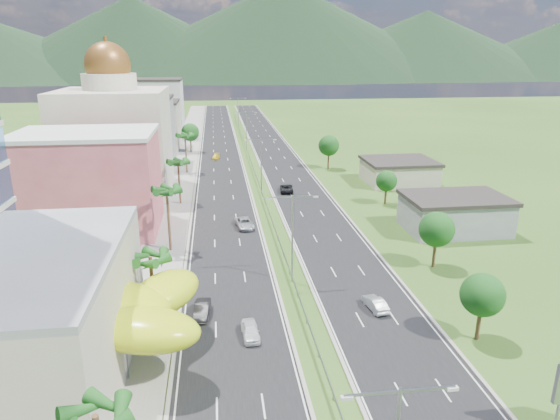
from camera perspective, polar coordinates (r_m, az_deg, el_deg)
name	(u,v)px	position (r m, az deg, el deg)	size (l,w,h in m)	color
ground	(307,324)	(52.99, 3.06, -12.83)	(500.00, 500.00, 0.00)	#2D5119
road_left	(220,155)	(137.51, -6.83, 6.27)	(11.00, 260.00, 0.04)	black
road_right	(275,154)	(138.44, -0.58, 6.47)	(11.00, 260.00, 0.04)	black
sidewalk_left	(185,156)	(137.75, -10.81, 6.12)	(7.00, 260.00, 0.12)	gray
median_guardrail	(253,166)	(120.07, -3.12, 5.00)	(0.10, 216.06, 0.76)	gray
streetlight_median_b	(292,230)	(59.06, 1.43, -2.26)	(6.04, 0.25, 11.00)	gray
streetlight_median_c	(261,160)	(97.35, -2.18, 5.72)	(6.04, 0.25, 11.00)	gray
streetlight_median_d	(246,127)	(141.56, -3.89, 9.44)	(6.04, 0.25, 11.00)	gray
streetlight_median_e	(238,109)	(186.15, -4.80, 11.39)	(6.04, 0.25, 11.00)	gray
lime_canopy	(92,312)	(47.72, -20.69, -10.87)	(18.00, 15.00, 7.40)	#BED514
pink_shophouse	(90,184)	(81.60, -20.94, 2.74)	(20.00, 15.00, 15.00)	#C4505B
domed_building	(115,135)	(102.90, -18.36, 8.10)	(20.00, 20.00, 28.70)	beige
midrise_grey	(139,133)	(127.61, -15.78, 8.50)	(16.00, 15.00, 16.00)	gray
midrise_beige	(150,126)	(149.40, -14.59, 9.26)	(16.00, 15.00, 13.00)	#B8A998
midrise_white	(158,109)	(171.79, -13.77, 11.19)	(16.00, 15.00, 18.00)	silver
shed_near	(454,215)	(82.54, 19.32, -0.54)	(15.00, 10.00, 5.00)	gray
shed_far	(399,172)	(109.86, 13.42, 4.19)	(14.00, 12.00, 4.40)	#B8A998
palm_tree_b	(150,261)	(51.34, -14.59, -5.64)	(3.60, 3.60, 8.10)	#47301C
palm_tree_c	(167,193)	(69.68, -12.82, 1.92)	(3.60, 3.60, 9.60)	#47301C
palm_tree_d	(178,164)	(92.17, -11.57, 5.19)	(3.60, 3.60, 8.60)	#47301C
palm_tree_e	(185,137)	(116.55, -10.80, 8.18)	(3.60, 3.60, 9.40)	#47301C
leafy_tree_lfar	(190,132)	(141.64, -10.22, 8.73)	(4.90, 4.90, 8.05)	#47301C
leafy_tree_ra	(482,295)	(51.78, 22.13, -9.00)	(4.20, 4.20, 6.90)	#47301C
leafy_tree_rb	(437,229)	(66.82, 17.48, -2.13)	(4.55, 4.55, 7.47)	#47301C
leafy_tree_rc	(387,181)	(92.97, 12.08, 3.26)	(3.85, 3.85, 6.33)	#47301C
leafy_tree_rd	(329,146)	(119.81, 5.60, 7.34)	(4.90, 4.90, 8.05)	#47301C
mountain_ridge	(284,81)	(500.31, 0.51, 14.57)	(860.00, 140.00, 90.00)	black
car_white_near_left	(250,331)	(50.42, -3.40, -13.61)	(1.61, 4.00, 1.36)	white
car_dark_left	(202,310)	(54.54, -8.93, -11.18)	(1.52, 4.35, 1.43)	black
car_silver_mid_left	(244,223)	(79.65, -4.10, -1.51)	(2.43, 5.28, 1.47)	#A5A8AC
car_yellow_far_left	(216,157)	(132.14, -7.31, 6.07)	(1.71, 4.21, 1.22)	gold
car_silver_right	(375,303)	(56.14, 10.82, -10.44)	(1.44, 4.14, 1.36)	#ADB1B5
car_dark_far_right	(287,188)	(99.95, 0.75, 2.53)	(2.48, 5.38, 1.50)	black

